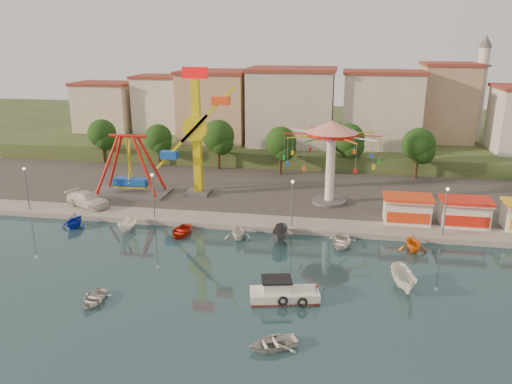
% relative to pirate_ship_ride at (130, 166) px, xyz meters
% --- Properties ---
extents(ground, '(200.00, 200.00, 0.00)m').
position_rel_pirate_ship_ride_xyz_m(ground, '(14.40, -21.30, -4.39)').
color(ground, '#15323B').
rests_on(ground, ground).
extents(quay_deck, '(200.00, 100.00, 0.60)m').
position_rel_pirate_ship_ride_xyz_m(quay_deck, '(14.40, 40.70, -4.09)').
color(quay_deck, '#9E998E').
rests_on(quay_deck, ground).
extents(asphalt_pad, '(90.00, 28.00, 0.01)m').
position_rel_pirate_ship_ride_xyz_m(asphalt_pad, '(14.40, 8.70, -3.79)').
color(asphalt_pad, '#4C4944').
rests_on(asphalt_pad, quay_deck).
extents(hill_terrace, '(200.00, 60.00, 3.00)m').
position_rel_pirate_ship_ride_xyz_m(hill_terrace, '(14.40, 45.70, -2.89)').
color(hill_terrace, '#384C26').
rests_on(hill_terrace, ground).
extents(pirate_ship_ride, '(10.00, 5.00, 8.00)m').
position_rel_pirate_ship_ride_xyz_m(pirate_ship_ride, '(0.00, 0.00, 0.00)').
color(pirate_ship_ride, '#59595E').
rests_on(pirate_ship_ride, quay_deck).
extents(kamikaze_tower, '(7.27, 3.10, 16.50)m').
position_rel_pirate_ship_ride_xyz_m(kamikaze_tower, '(9.35, 1.00, 4.06)').
color(kamikaze_tower, '#59595E').
rests_on(kamikaze_tower, quay_deck).
extents(wave_swinger, '(11.60, 11.60, 10.40)m').
position_rel_pirate_ship_ride_xyz_m(wave_swinger, '(26.17, 0.59, 3.80)').
color(wave_swinger, '#59595E').
rests_on(wave_swinger, quay_deck).
extents(booth_left, '(5.40, 3.78, 3.08)m').
position_rel_pirate_ship_ride_xyz_m(booth_left, '(35.04, -4.81, -2.23)').
color(booth_left, white).
rests_on(booth_left, quay_deck).
extents(booth_mid, '(5.40, 3.78, 3.08)m').
position_rel_pirate_ship_ride_xyz_m(booth_mid, '(41.21, -4.81, -2.23)').
color(booth_mid, white).
rests_on(booth_mid, quay_deck).
extents(lamp_post_0, '(0.14, 0.14, 5.00)m').
position_rel_pirate_ship_ride_xyz_m(lamp_post_0, '(-9.60, -8.30, -1.29)').
color(lamp_post_0, '#59595E').
rests_on(lamp_post_0, quay_deck).
extents(lamp_post_1, '(0.14, 0.14, 5.00)m').
position_rel_pirate_ship_ride_xyz_m(lamp_post_1, '(6.40, -8.30, -1.29)').
color(lamp_post_1, '#59595E').
rests_on(lamp_post_1, quay_deck).
extents(lamp_post_2, '(0.14, 0.14, 5.00)m').
position_rel_pirate_ship_ride_xyz_m(lamp_post_2, '(22.40, -8.30, -1.29)').
color(lamp_post_2, '#59595E').
rests_on(lamp_post_2, quay_deck).
extents(lamp_post_3, '(0.14, 0.14, 5.00)m').
position_rel_pirate_ship_ride_xyz_m(lamp_post_3, '(38.40, -8.30, -1.29)').
color(lamp_post_3, '#59595E').
rests_on(lamp_post_3, quay_deck).
extents(tree_0, '(4.60, 4.60, 7.19)m').
position_rel_pirate_ship_ride_xyz_m(tree_0, '(-11.60, 15.68, 1.08)').
color(tree_0, '#382314').
rests_on(tree_0, quay_deck).
extents(tree_1, '(4.35, 4.35, 6.80)m').
position_rel_pirate_ship_ride_xyz_m(tree_1, '(-1.60, 14.94, 0.81)').
color(tree_1, '#382314').
rests_on(tree_1, quay_deck).
extents(tree_2, '(5.02, 5.02, 7.85)m').
position_rel_pirate_ship_ride_xyz_m(tree_2, '(8.40, 14.51, 1.52)').
color(tree_2, '#382314').
rests_on(tree_2, quay_deck).
extents(tree_3, '(4.68, 4.68, 7.32)m').
position_rel_pirate_ship_ride_xyz_m(tree_3, '(18.40, 13.07, 1.16)').
color(tree_3, '#382314').
rests_on(tree_3, quay_deck).
extents(tree_4, '(4.86, 4.86, 7.60)m').
position_rel_pirate_ship_ride_xyz_m(tree_4, '(28.40, 16.06, 1.35)').
color(tree_4, '#382314').
rests_on(tree_4, quay_deck).
extents(tree_5, '(4.83, 4.83, 7.54)m').
position_rel_pirate_ship_ride_xyz_m(tree_5, '(38.40, 14.24, 1.31)').
color(tree_5, '#382314').
rests_on(tree_5, quay_deck).
extents(building_0, '(9.26, 9.53, 11.87)m').
position_rel_pirate_ship_ride_xyz_m(building_0, '(-18.97, 24.77, 4.54)').
color(building_0, beige).
rests_on(building_0, hill_terrace).
extents(building_1, '(12.33, 9.01, 8.63)m').
position_rel_pirate_ship_ride_xyz_m(building_1, '(-6.92, 30.09, 2.92)').
color(building_1, silver).
rests_on(building_1, hill_terrace).
extents(building_2, '(11.95, 9.28, 11.23)m').
position_rel_pirate_ship_ride_xyz_m(building_2, '(6.22, 30.66, 4.22)').
color(building_2, tan).
rests_on(building_2, hill_terrace).
extents(building_3, '(12.59, 10.50, 9.20)m').
position_rel_pirate_ship_ride_xyz_m(building_3, '(20.01, 27.51, 3.20)').
color(building_3, beige).
rests_on(building_3, hill_terrace).
extents(building_4, '(10.75, 9.23, 9.24)m').
position_rel_pirate_ship_ride_xyz_m(building_4, '(33.47, 30.91, 3.22)').
color(building_4, beige).
rests_on(building_4, hill_terrace).
extents(building_5, '(12.77, 10.96, 11.21)m').
position_rel_pirate_ship_ride_xyz_m(building_5, '(46.77, 29.04, 4.21)').
color(building_5, tan).
rests_on(building_5, hill_terrace).
extents(minaret, '(2.80, 2.80, 18.00)m').
position_rel_pirate_ship_ride_xyz_m(minaret, '(50.40, 32.70, 8.15)').
color(minaret, silver).
rests_on(minaret, hill_terrace).
extents(cabin_motorboat, '(5.93, 3.32, 1.97)m').
position_rel_pirate_ship_ride_xyz_m(cabin_motorboat, '(23.29, -23.60, -3.87)').
color(cabin_motorboat, white).
rests_on(cabin_motorboat, ground).
extents(rowboat_a, '(2.49, 3.39, 0.68)m').
position_rel_pirate_ship_ride_xyz_m(rowboat_a, '(8.20, -26.71, -4.05)').
color(rowboat_a, silver).
rests_on(rowboat_a, ground).
extents(rowboat_b, '(4.38, 3.94, 0.74)m').
position_rel_pirate_ship_ride_xyz_m(rowboat_b, '(23.44, -30.30, -4.02)').
color(rowboat_b, silver).
rests_on(rowboat_b, ground).
extents(skiff, '(2.38, 4.68, 1.73)m').
position_rel_pirate_ship_ride_xyz_m(skiff, '(33.24, -19.93, -3.53)').
color(skiff, white).
rests_on(skiff, ground).
extents(van, '(6.49, 4.56, 1.74)m').
position_rel_pirate_ship_ride_xyz_m(van, '(-3.17, -5.92, -2.92)').
color(van, silver).
rests_on(van, quay_deck).
extents(moored_boat_1, '(2.85, 3.29, 1.72)m').
position_rel_pirate_ship_ride_xyz_m(moored_boat_1, '(-1.95, -11.50, -3.54)').
color(moored_boat_1, '#1630C0').
rests_on(moored_boat_1, ground).
extents(moored_boat_2, '(1.52, 3.67, 1.39)m').
position_rel_pirate_ship_ride_xyz_m(moored_boat_2, '(4.47, -11.50, -3.70)').
color(moored_boat_2, white).
rests_on(moored_boat_2, ground).
extents(moored_boat_3, '(2.92, 3.96, 0.79)m').
position_rel_pirate_ship_ride_xyz_m(moored_boat_3, '(10.60, -11.50, -4.00)').
color(moored_boat_3, red).
rests_on(moored_boat_3, ground).
extents(moored_boat_4, '(3.47, 3.80, 1.72)m').
position_rel_pirate_ship_ride_xyz_m(moored_boat_4, '(16.98, -11.50, -3.53)').
color(moored_boat_4, white).
rests_on(moored_boat_4, ground).
extents(moored_boat_5, '(1.55, 4.07, 1.57)m').
position_rel_pirate_ship_ride_xyz_m(moored_boat_5, '(21.54, -11.50, -3.61)').
color(moored_boat_5, '#58575C').
rests_on(moored_boat_5, ground).
extents(moored_boat_6, '(3.18, 4.18, 0.81)m').
position_rel_pirate_ship_ride_xyz_m(moored_boat_6, '(27.91, -11.50, -3.99)').
color(moored_boat_6, white).
rests_on(moored_boat_6, ground).
extents(moored_boat_7, '(3.19, 3.57, 1.71)m').
position_rel_pirate_ship_ride_xyz_m(moored_boat_7, '(35.01, -11.50, -3.54)').
color(moored_boat_7, orange).
rests_on(moored_boat_7, ground).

